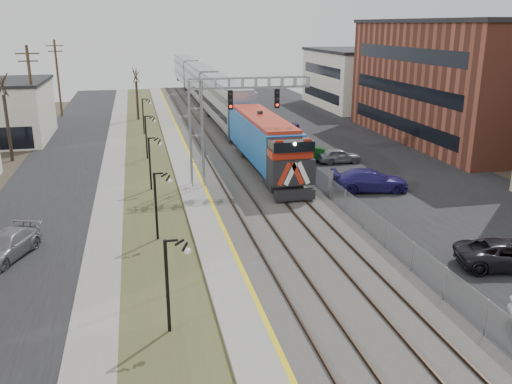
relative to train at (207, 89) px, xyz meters
name	(u,v)px	position (x,y,z in m)	size (l,w,h in m)	color
street_west	(58,172)	(-17.00, -31.85, -2.90)	(7.00, 120.00, 0.04)	black
sidewalk	(113,169)	(-12.50, -31.85, -2.88)	(2.00, 120.00, 0.08)	gray
grass_median	(149,167)	(-9.50, -31.85, -2.89)	(4.00, 120.00, 0.06)	#424826
platform	(183,164)	(-6.50, -31.85, -2.80)	(2.00, 120.00, 0.24)	gray
ballast_bed	(239,161)	(-1.50, -31.85, -2.82)	(8.00, 120.00, 0.20)	#595651
parking_lot	(364,155)	(10.50, -31.85, -2.90)	(16.00, 120.00, 0.04)	black
platform_edge	(193,162)	(-5.62, -31.85, -2.67)	(0.24, 120.00, 0.01)	gold
track_near	(217,160)	(-3.50, -31.85, -2.64)	(1.58, 120.00, 0.15)	#2D2119
track_far	(255,158)	(0.00, -31.85, -2.64)	(1.58, 120.00, 0.15)	#2D2119
train	(207,89)	(0.00, 0.00, 0.00)	(3.00, 85.85, 5.33)	#1458A5
signal_gantry	(219,113)	(-4.28, -38.85, 2.67)	(9.00, 1.07, 8.15)	gray
lampposts	(156,205)	(-9.50, -48.56, -0.92)	(0.14, 62.14, 4.00)	black
fence	(284,151)	(2.70, -31.85, -2.12)	(0.04, 120.00, 1.60)	gray
bare_trees	(46,132)	(-18.16, -27.93, -0.22)	(12.30, 42.30, 5.95)	#382D23
car_lot_c	(509,255)	(7.65, -56.58, -2.19)	(2.40, 5.22, 1.45)	black
car_lot_d	(370,181)	(6.31, -42.65, -2.11)	(2.28, 5.60, 1.62)	navy
car_lot_e	(339,156)	(7.13, -34.11, -2.27)	(1.54, 3.84, 1.31)	slate
car_lot_f	(317,154)	(5.46, -32.99, -2.26)	(1.39, 3.98, 1.31)	#0D4512
car_street_b	(6,247)	(-17.42, -49.75, -2.23)	(1.92, 4.73, 1.37)	slate
car_lot_g	(282,125)	(6.09, -18.46, -2.20)	(1.71, 4.24, 1.45)	navy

